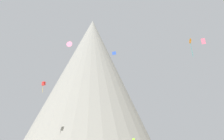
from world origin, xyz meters
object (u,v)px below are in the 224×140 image
object	(u,v)px
kite_rainbow_high	(205,41)
kite_orange_high	(191,41)
rock_massif	(96,102)
kite_red_high	(45,84)
kite_blue_high	(115,53)
kite_pink_high	(71,44)

from	to	relation	value
kite_rainbow_high	kite_orange_high	distance (m)	9.31
rock_massif	kite_rainbow_high	size ratio (longest dim) A/B	56.80
kite_red_high	kite_orange_high	world-z (taller)	kite_orange_high
kite_blue_high	rock_massif	bearing A→B (deg)	157.50
rock_massif	kite_orange_high	size ratio (longest dim) A/B	15.84
kite_red_high	kite_orange_high	bearing A→B (deg)	104.60
kite_orange_high	kite_pink_high	size ratio (longest dim) A/B	3.34
kite_red_high	kite_blue_high	world-z (taller)	kite_blue_high
kite_rainbow_high	kite_orange_high	size ratio (longest dim) A/B	0.28
kite_red_high	kite_blue_high	size ratio (longest dim) A/B	2.83
kite_orange_high	kite_pink_high	distance (m)	32.62
rock_massif	kite_orange_high	bearing A→B (deg)	-55.32
kite_pink_high	rock_massif	bearing A→B (deg)	-87.67
kite_rainbow_high	kite_blue_high	distance (m)	23.93
rock_massif	kite_blue_high	xyz separation A→B (m)	(7.69, -38.21, 3.82)
rock_massif	kite_blue_high	world-z (taller)	rock_massif
kite_orange_high	kite_pink_high	xyz separation A→B (m)	(-32.50, -2.02, -1.94)
kite_rainbow_high	kite_pink_high	bearing A→B (deg)	44.07
kite_rainbow_high	kite_red_high	size ratio (longest dim) A/B	0.45
rock_massif	kite_pink_high	xyz separation A→B (m)	(-4.10, -43.08, 4.06)
kite_rainbow_high	kite_pink_high	world-z (taller)	kite_pink_high
kite_orange_high	kite_blue_high	bearing A→B (deg)	-66.03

